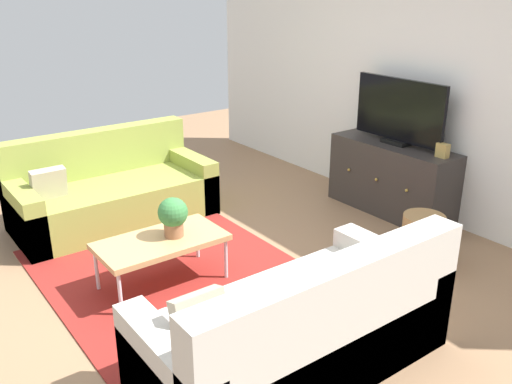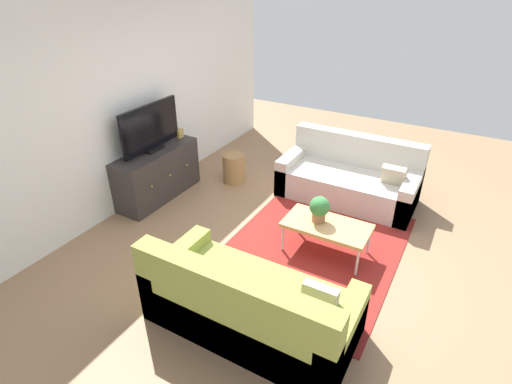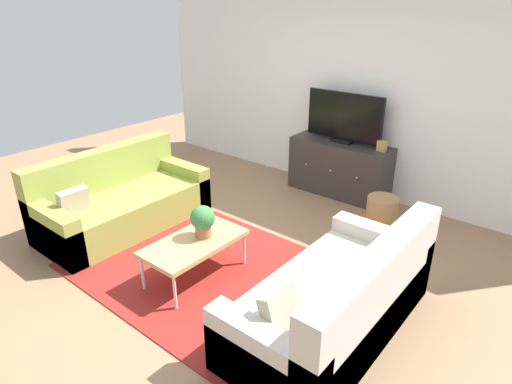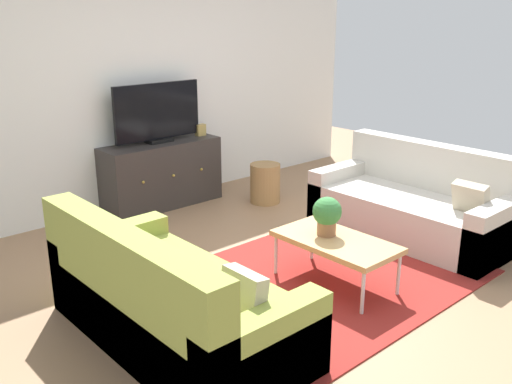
% 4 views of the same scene
% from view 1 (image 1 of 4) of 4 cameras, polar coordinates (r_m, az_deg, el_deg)
% --- Properties ---
extents(ground_plane, '(10.00, 10.00, 0.00)m').
position_cam_1_polar(ground_plane, '(4.56, -6.37, -8.28)').
color(ground_plane, '#997251').
extents(wall_back, '(6.40, 0.12, 2.70)m').
position_cam_1_polar(wall_back, '(5.75, 15.94, 11.49)').
color(wall_back, white).
rests_on(wall_back, ground_plane).
extents(area_rug, '(2.50, 1.90, 0.01)m').
position_cam_1_polar(area_rug, '(4.50, -8.03, -8.74)').
color(area_rug, maroon).
rests_on(area_rug, ground_plane).
extents(couch_left_side, '(0.90, 1.87, 0.86)m').
position_cam_1_polar(couch_left_side, '(5.60, -14.94, -0.06)').
color(couch_left_side, olive).
rests_on(couch_left_side, ground_plane).
extents(couch_right_side, '(0.90, 1.87, 0.86)m').
position_cam_1_polar(couch_right_side, '(3.36, 4.83, -14.37)').
color(couch_right_side, beige).
rests_on(couch_right_side, ground_plane).
extents(coffee_table, '(0.52, 0.97, 0.39)m').
position_cam_1_polar(coffee_table, '(4.27, -9.81, -5.20)').
color(coffee_table, tan).
rests_on(coffee_table, ground_plane).
extents(potted_plant, '(0.23, 0.23, 0.31)m').
position_cam_1_polar(potted_plant, '(4.22, -8.59, -2.40)').
color(potted_plant, '#936042').
rests_on(potted_plant, coffee_table).
extents(tv_console, '(1.34, 0.47, 0.72)m').
position_cam_1_polar(tv_console, '(5.73, 13.86, 1.39)').
color(tv_console, '#332D2B').
rests_on(tv_console, ground_plane).
extents(flat_screen_tv, '(1.04, 0.16, 0.64)m').
position_cam_1_polar(flat_screen_tv, '(5.56, 14.60, 8.05)').
color(flat_screen_tv, black).
rests_on(flat_screen_tv, tv_console).
extents(mantel_clock, '(0.11, 0.07, 0.13)m').
position_cam_1_polar(mantel_clock, '(5.29, 18.77, 4.09)').
color(mantel_clock, tan).
rests_on(mantel_clock, tv_console).
extents(wicker_basket, '(0.34, 0.34, 0.45)m').
position_cam_1_polar(wicker_basket, '(4.75, 16.80, -4.83)').
color(wicker_basket, '#9E7547').
rests_on(wicker_basket, ground_plane).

